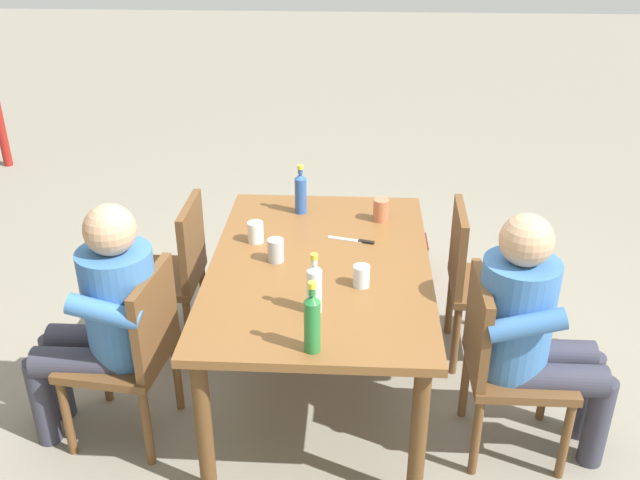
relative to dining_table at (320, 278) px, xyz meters
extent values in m
plane|color=gray|center=(0.00, 0.00, -0.66)|extent=(24.00, 24.00, 0.00)
cube|color=brown|center=(0.00, 0.00, 0.06)|extent=(1.58, 1.04, 0.04)
cylinder|color=brown|center=(-0.71, -0.44, -0.31)|extent=(0.07, 0.07, 0.70)
cylinder|color=brown|center=(0.71, -0.44, -0.31)|extent=(0.07, 0.07, 0.70)
cylinder|color=brown|center=(-0.71, 0.44, -0.31)|extent=(0.07, 0.07, 0.70)
cylinder|color=brown|center=(0.71, 0.44, -0.31)|extent=(0.07, 0.07, 0.70)
cube|color=brown|center=(-0.36, 0.90, -0.23)|extent=(0.49, 0.49, 0.04)
cube|color=brown|center=(-0.38, 0.70, 0.00)|extent=(0.42, 0.09, 0.42)
cylinder|color=brown|center=(-0.14, 1.07, -0.45)|extent=(0.04, 0.04, 0.41)
cylinder|color=brown|center=(-0.52, 1.11, -0.45)|extent=(0.04, 0.04, 0.41)
cylinder|color=brown|center=(-0.19, 0.69, -0.45)|extent=(0.04, 0.04, 0.41)
cylinder|color=brown|center=(-0.57, 0.73, -0.45)|extent=(0.04, 0.04, 0.41)
cube|color=brown|center=(-0.36, -0.90, -0.23)|extent=(0.44, 0.44, 0.04)
cube|color=brown|center=(-0.36, -0.70, 0.00)|extent=(0.42, 0.04, 0.42)
cylinder|color=brown|center=(-0.55, -1.09, -0.45)|extent=(0.04, 0.04, 0.41)
cylinder|color=brown|center=(-0.17, -1.09, -0.45)|extent=(0.04, 0.04, 0.41)
cylinder|color=brown|center=(-0.55, -0.71, -0.45)|extent=(0.04, 0.04, 0.41)
cylinder|color=brown|center=(-0.17, -0.71, -0.45)|extent=(0.04, 0.04, 0.41)
cube|color=brown|center=(0.36, 0.90, -0.23)|extent=(0.44, 0.44, 0.04)
cube|color=brown|center=(0.35, 0.70, 0.00)|extent=(0.42, 0.04, 0.42)
cylinder|color=brown|center=(0.55, 1.09, -0.45)|extent=(0.04, 0.04, 0.41)
cylinder|color=brown|center=(0.17, 1.09, -0.45)|extent=(0.04, 0.04, 0.41)
cylinder|color=brown|center=(0.54, 0.71, -0.45)|extent=(0.04, 0.04, 0.41)
cylinder|color=brown|center=(0.16, 0.71, -0.45)|extent=(0.04, 0.04, 0.41)
cube|color=brown|center=(0.36, -0.90, -0.23)|extent=(0.46, 0.46, 0.04)
cube|color=brown|center=(0.36, -0.70, 0.00)|extent=(0.42, 0.05, 0.42)
cylinder|color=brown|center=(0.16, -1.08, -0.45)|extent=(0.04, 0.04, 0.41)
cylinder|color=brown|center=(0.54, -1.10, -0.45)|extent=(0.04, 0.04, 0.41)
cylinder|color=brown|center=(0.17, -0.70, -0.45)|extent=(0.04, 0.04, 0.41)
cylinder|color=brown|center=(0.55, -0.72, -0.45)|extent=(0.04, 0.04, 0.41)
cylinder|color=#3D70B2|center=(-0.36, 0.85, 0.05)|extent=(0.32, 0.32, 0.52)
sphere|color=tan|center=(-0.36, 0.85, 0.41)|extent=(0.22, 0.22, 0.22)
cylinder|color=#383847|center=(-0.27, 1.05, -0.21)|extent=(0.14, 0.40, 0.14)
cylinder|color=#383847|center=(-0.27, 1.25, -0.43)|extent=(0.11, 0.11, 0.45)
cylinder|color=#3D70B2|center=(-0.17, 0.85, 0.13)|extent=(0.09, 0.31, 0.16)
cylinder|color=#383847|center=(-0.45, 1.05, -0.21)|extent=(0.14, 0.40, 0.14)
cylinder|color=#383847|center=(-0.45, 1.25, -0.43)|extent=(0.11, 0.11, 0.45)
cylinder|color=#3D70B2|center=(-0.54, 0.85, 0.13)|extent=(0.09, 0.31, 0.16)
cylinder|color=#3D70B2|center=(-0.36, -0.85, 0.05)|extent=(0.32, 0.32, 0.52)
sphere|color=tan|center=(-0.36, -0.85, 0.41)|extent=(0.22, 0.22, 0.22)
cylinder|color=#383847|center=(-0.45, -1.05, -0.21)|extent=(0.14, 0.40, 0.14)
cylinder|color=#383847|center=(-0.45, -1.25, -0.43)|extent=(0.11, 0.11, 0.45)
cylinder|color=#3D70B2|center=(-0.54, -0.85, 0.13)|extent=(0.09, 0.31, 0.16)
cylinder|color=#383847|center=(-0.27, -1.05, -0.21)|extent=(0.14, 0.40, 0.14)
cylinder|color=#383847|center=(-0.27, -1.25, -0.43)|extent=(0.11, 0.11, 0.45)
cylinder|color=#3D70B2|center=(-0.17, -0.85, 0.13)|extent=(0.09, 0.31, 0.16)
cylinder|color=#2D56A3|center=(0.56, 0.14, 0.18)|extent=(0.06, 0.06, 0.20)
cone|color=#2D56A3|center=(0.56, 0.14, 0.30)|extent=(0.06, 0.06, 0.03)
cylinder|color=#2D56A3|center=(0.56, 0.14, 0.32)|extent=(0.03, 0.03, 0.03)
cylinder|color=yellow|center=(0.56, 0.14, 0.35)|extent=(0.03, 0.03, 0.02)
cylinder|color=white|center=(-0.42, 0.00, 0.18)|extent=(0.06, 0.06, 0.19)
cone|color=white|center=(-0.42, 0.00, 0.29)|extent=(0.06, 0.06, 0.03)
cylinder|color=white|center=(-0.42, 0.00, 0.32)|extent=(0.03, 0.03, 0.03)
cylinder|color=yellow|center=(-0.42, 0.00, 0.34)|extent=(0.03, 0.03, 0.02)
cylinder|color=#287A38|center=(-0.70, -0.01, 0.19)|extent=(0.06, 0.06, 0.22)
cone|color=#287A38|center=(-0.70, -0.01, 0.32)|extent=(0.06, 0.06, 0.03)
cylinder|color=#287A38|center=(-0.70, -0.01, 0.35)|extent=(0.03, 0.03, 0.03)
cylinder|color=yellow|center=(-0.70, -0.01, 0.37)|extent=(0.03, 0.03, 0.02)
cylinder|color=#BC6B47|center=(0.48, -0.30, 0.14)|extent=(0.08, 0.08, 0.12)
cylinder|color=silver|center=(-0.20, -0.19, 0.13)|extent=(0.07, 0.07, 0.10)
cylinder|color=white|center=(0.20, 0.33, 0.14)|extent=(0.08, 0.08, 0.10)
cylinder|color=#B2B7BC|center=(0.01, 0.21, 0.14)|extent=(0.08, 0.08, 0.11)
cube|color=silver|center=(0.24, -0.11, 0.09)|extent=(0.07, 0.18, 0.01)
cube|color=black|center=(0.22, -0.22, 0.09)|extent=(0.04, 0.08, 0.01)
cube|color=maroon|center=(1.24, -0.48, -0.43)|extent=(0.31, 0.20, 0.47)
cube|color=maroon|center=(1.24, -0.61, -0.51)|extent=(0.22, 0.06, 0.21)
camera|label=1|loc=(-2.90, -0.16, 1.68)|focal=39.42mm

